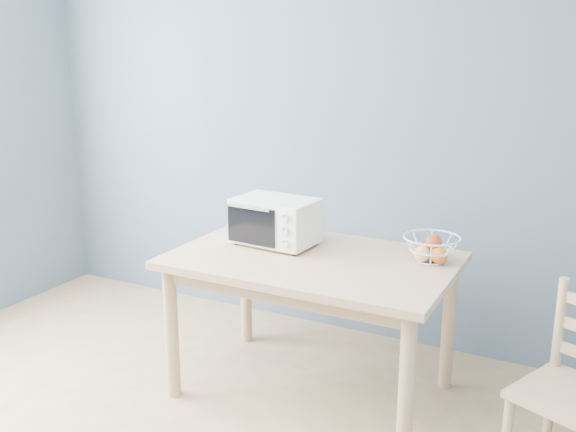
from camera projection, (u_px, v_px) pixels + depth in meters
The scene contains 4 objects.
room at pixel (10, 201), 2.02m from camera, with size 4.01×4.51×2.61m.
dining_table at pixel (312, 276), 3.25m from camera, with size 1.40×0.90×0.75m.
toaster_oven at pixel (273, 220), 3.40m from camera, with size 0.45×0.33×0.25m.
fruit_basket at pixel (431, 249), 3.13m from camera, with size 0.34×0.34×0.14m.
Camera 1 is at (1.68, -1.35, 1.77)m, focal length 40.00 mm.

